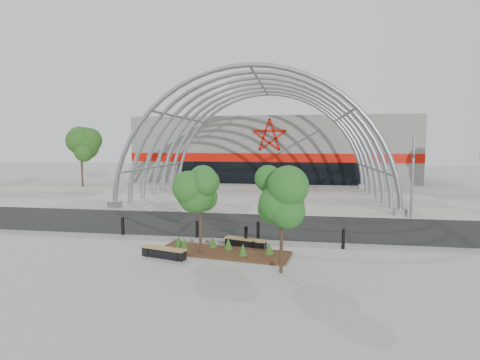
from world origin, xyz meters
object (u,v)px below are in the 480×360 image
at_px(street_tree_0, 200,187).
at_px(bollard_2, 246,237).
at_px(street_tree_1, 282,199).
at_px(signal_pole, 413,176).
at_px(bench_0, 164,253).
at_px(bench_1, 246,243).

bearing_deg(street_tree_0, bollard_2, 40.54).
xyz_separation_m(street_tree_0, bollard_2, (1.74, 1.49, -2.43)).
distance_m(street_tree_0, bollard_2, 3.34).
bearing_deg(street_tree_1, signal_pole, 56.02).
distance_m(bench_0, bollard_2, 3.81).
distance_m(signal_pole, street_tree_0, 14.72).
relative_size(street_tree_0, bollard_2, 4.19).
relative_size(bench_0, bollard_2, 2.14).
distance_m(bench_1, bollard_2, 0.30).
xyz_separation_m(bench_0, bollard_2, (3.14, 2.14, 0.28)).
xyz_separation_m(signal_pole, street_tree_0, (-11.13, -9.62, 0.20)).
bearing_deg(signal_pole, bench_0, -140.68).
height_order(bench_1, bollard_2, bollard_2).
relative_size(bench_1, bollard_2, 2.10).
distance_m(street_tree_1, bollard_2, 4.28).
bearing_deg(bench_1, street_tree_0, -141.49).
xyz_separation_m(street_tree_0, street_tree_1, (3.50, -1.71, -0.20)).
height_order(street_tree_1, bench_0, street_tree_1).
height_order(street_tree_0, bench_0, street_tree_0).
distance_m(street_tree_1, bench_1, 4.36).
distance_m(street_tree_0, bench_1, 3.50).
bearing_deg(signal_pole, bollard_2, -139.12).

